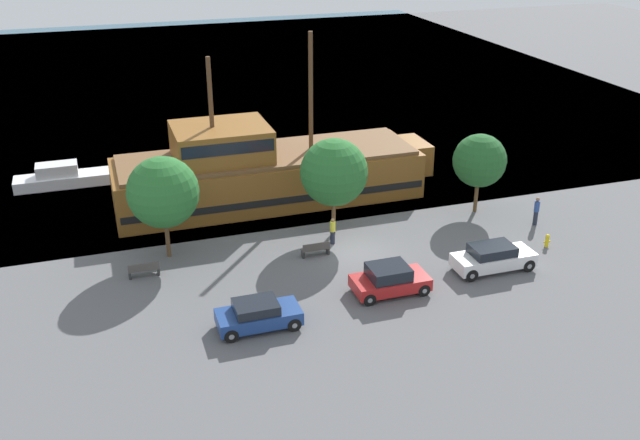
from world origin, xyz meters
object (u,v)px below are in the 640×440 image
Objects in this scene: pirate_ship at (264,171)px; parked_car_curb_front at (390,280)px; parked_car_curb_mid at (258,315)px; bench_promenade_west at (144,270)px; parked_car_curb_rear at (493,258)px; pedestrian_walking_far at (536,211)px; moored_boat_dockside at (64,177)px; bench_promenade_east at (316,249)px; fire_hydrant at (547,240)px; pedestrian_walking_near at (333,231)px.

parked_car_curb_front is at bearing -77.58° from pirate_ship.
bench_promenade_west is at bearing 124.75° from parked_car_curb_mid.
parked_car_curb_rear reaches higher than bench_promenade_west.
pedestrian_walking_far is (23.34, -0.80, 0.48)m from bench_promenade_west.
pirate_ship is 3.07× the size of moored_boat_dockside.
bench_promenade_east is (13.28, -15.59, -0.16)m from moored_boat_dockside.
bench_promenade_west reaches higher than fire_hydrant.
bench_promenade_west is (-8.63, -8.20, -1.54)m from pirate_ship.
bench_promenade_east is at bearing 179.08° from pedestrian_walking_far.
pedestrian_walking_near is (14.68, -14.41, 0.22)m from moored_boat_dockside.
bench_promenade_west is at bearing 164.15° from parked_car_curb_rear.
bench_promenade_west is (-9.33, 0.57, 0.00)m from bench_promenade_east.
parked_car_curb_rear is (13.26, 1.53, 0.05)m from parked_car_curb_mid.
bench_promenade_east is 9.35m from bench_promenade_west.
pedestrian_walking_far reaches higher than parked_car_curb_mid.
bench_promenade_east is at bearing -49.58° from moored_boat_dockside.
parked_car_curb_mid is at bearing -105.31° from pirate_ship.
pedestrian_walking_near reaches higher than bench_promenade_west.
parked_car_curb_rear is at bearing -27.84° from bench_promenade_east.
moored_boat_dockside is 1.76× the size of parked_car_curb_mid.
fire_hydrant is at bearing -19.97° from pedestrian_walking_near.
moored_boat_dockside is at bearing 104.71° from bench_promenade_west.
parked_car_curb_rear reaches higher than parked_car_curb_mid.
moored_boat_dockside reaches higher than parked_car_curb_mid.
bench_promenade_east is (0.70, -8.77, -1.54)m from pirate_ship.
pedestrian_walking_far is at bearing 69.04° from fire_hydrant.
fire_hydrant is (13.65, -11.79, -1.57)m from pirate_ship.
pedestrian_walking_far is at bearing 37.78° from parked_car_curb_rear.
pedestrian_walking_near is at bearing 49.48° from parked_car_curb_mid.
moored_boat_dockside is 20.48m from bench_promenade_east.
bench_promenade_west is 0.90× the size of pedestrian_walking_far.
pirate_ship reaches higher than pedestrian_walking_near.
bench_promenade_east reaches higher than fire_hydrant.
pirate_ship is at bearing -28.47° from moored_boat_dockside.
fire_hydrant is at bearing -9.15° from bench_promenade_west.
pirate_ship reaches higher than bench_promenade_east.
moored_boat_dockside reaches higher than bench_promenade_east.
bench_promenade_west is (-11.65, 5.52, -0.30)m from parked_car_curb_front.
fire_hydrant is (26.22, -18.60, -0.18)m from moored_boat_dockside.
parked_car_curb_mid is at bearing -170.34° from fire_hydrant.
parked_car_curb_mid is 2.46× the size of bench_promenade_east.
parked_car_curb_mid is 0.88× the size of parked_car_curb_rear.
pedestrian_walking_far reaches higher than moored_boat_dockside.
fire_hydrant is at bearing 10.31° from parked_car_curb_front.
pedestrian_walking_near reaches higher than parked_car_curb_rear.
pirate_ship reaches higher than moored_boat_dockside.
pedestrian_walking_near is (2.11, -7.59, -1.16)m from pirate_ship.
parked_car_curb_front is at bearing -64.89° from bench_promenade_east.
moored_boat_dockside is 1.78× the size of parked_car_curb_front.
pirate_ship is 18.10m from fire_hydrant.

